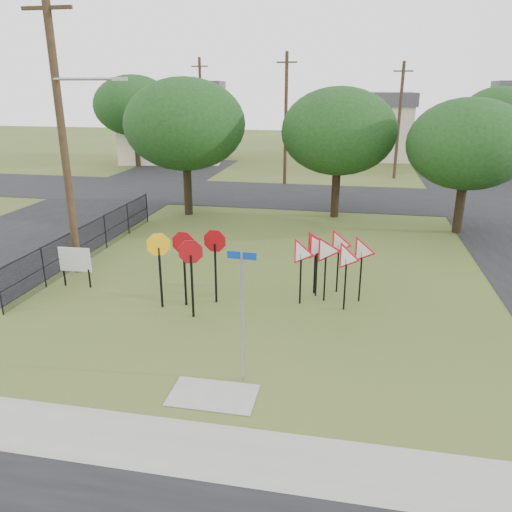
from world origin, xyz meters
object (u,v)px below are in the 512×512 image
Objects in this scene: street_name_sign at (242,310)px; stop_sign_cluster at (187,253)px; yield_sign_cluster at (330,252)px; info_board at (75,261)px.

street_name_sign reaches higher than stop_sign_cluster.
street_name_sign is at bearing -108.13° from yield_sign_cluster.
stop_sign_cluster is (-2.59, 3.77, -0.01)m from street_name_sign.
info_board is at bearing 168.14° from stop_sign_cluster.
stop_sign_cluster reaches higher than info_board.
info_board is (-8.80, -0.58, -0.70)m from yield_sign_cluster.
street_name_sign is at bearing -55.49° from stop_sign_cluster.
street_name_sign is 2.26× the size of info_board.
stop_sign_cluster is 1.72× the size of info_board.
yield_sign_cluster is 8.85m from info_board.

